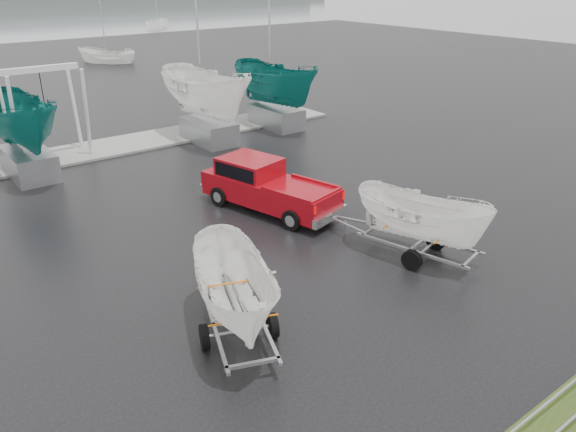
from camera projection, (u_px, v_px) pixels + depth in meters
The scene contains 11 objects.
ground_plane at pixel (197, 269), 16.19m from camera, with size 120.00×120.00×0.00m, color black.
dock at pixel (57, 157), 25.57m from camera, with size 30.00×3.00×0.12m, color gray.
pickup_truck at pixel (264, 184), 19.96m from camera, with size 2.97×5.53×1.75m.
trailer_hitched at pixel (426, 176), 15.81m from camera, with size 2.00×3.78×4.73m.
trailer_parked at pixel (233, 236), 12.13m from camera, with size 2.40×3.78×4.89m.
boat_hoist at pixel (44, 100), 24.44m from camera, with size 3.30×2.18×4.12m.
keelboat_1 at pixel (14, 86), 21.90m from camera, with size 2.35×3.20×7.35m.
keelboat_2 at pixel (204, 57), 26.31m from camera, with size 2.58×3.20×10.75m.
keelboat_3 at pixel (275, 55), 29.08m from camera, with size 2.41×3.20×10.58m.
moored_boat_2 at pixel (108, 63), 51.17m from camera, with size 2.97×2.98×10.76m.
moored_boat_3 at pixel (158, 29), 78.63m from camera, with size 3.25×3.25×11.02m.
Camera 1 is at (-6.60, -12.82, 7.96)m, focal length 35.00 mm.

